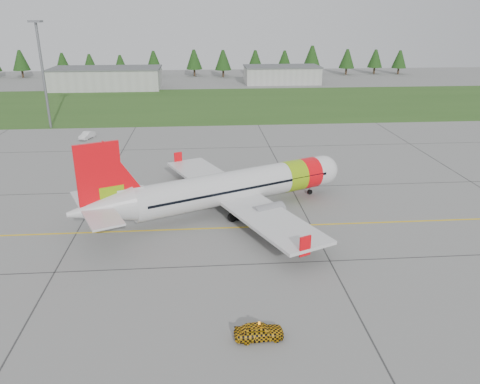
{
  "coord_description": "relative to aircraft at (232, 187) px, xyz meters",
  "views": [
    {
      "loc": [
        -1.47,
        -37.53,
        21.57
      ],
      "look_at": [
        2.4,
        9.95,
        3.34
      ],
      "focal_mm": 35.0,
      "sensor_mm": 36.0,
      "label": 1
    }
  ],
  "objects": [
    {
      "name": "ground",
      "position": [
        -1.67,
        -12.62,
        -2.9
      ],
      "size": [
        320.0,
        320.0,
        0.0
      ],
      "primitive_type": "plane",
      "color": "gray",
      "rests_on": "ground"
    },
    {
      "name": "aircraft",
      "position": [
        0.0,
        0.0,
        0.0
      ],
      "size": [
        31.42,
        29.82,
        10.05
      ],
      "rotation": [
        0.0,
        0.0,
        0.42
      ],
      "color": "silver",
      "rests_on": "ground"
    },
    {
      "name": "follow_me_car",
      "position": [
        0.42,
        -23.08,
        -1.14
      ],
      "size": [
        1.26,
        1.47,
        3.52
      ],
      "primitive_type": "imported",
      "rotation": [
        0.0,
        0.0,
        1.62
      ],
      "color": "#FAB40D",
      "rests_on": "ground"
    },
    {
      "name": "service_van",
      "position": [
        -24.36,
        35.63,
        -0.89
      ],
      "size": [
        1.73,
        1.68,
        4.01
      ],
      "primitive_type": "imported",
      "rotation": [
        0.0,
        0.0,
        -0.3
      ],
      "color": "silver",
      "rests_on": "ground"
    },
    {
      "name": "grass_strip",
      "position": [
        -1.67,
        69.38,
        -2.88
      ],
      "size": [
        320.0,
        50.0,
        0.03
      ],
      "primitive_type": "cube",
      "color": "#30561E",
      "rests_on": "ground"
    },
    {
      "name": "taxi_guideline",
      "position": [
        -1.67,
        -4.62,
        -2.89
      ],
      "size": [
        120.0,
        0.25,
        0.02
      ],
      "primitive_type": "cube",
      "color": "gold",
      "rests_on": "ground"
    },
    {
      "name": "hangar_west",
      "position": [
        -31.67,
        97.38,
        0.1
      ],
      "size": [
        32.0,
        14.0,
        6.0
      ],
      "primitive_type": "cube",
      "color": "#A8A8A3",
      "rests_on": "ground"
    },
    {
      "name": "hangar_east",
      "position": [
        23.33,
        105.38,
        -0.3
      ],
      "size": [
        24.0,
        12.0,
        5.2
      ],
      "primitive_type": "cube",
      "color": "#A8A8A3",
      "rests_on": "ground"
    },
    {
      "name": "floodlight_mast",
      "position": [
        -33.67,
        45.38,
        7.1
      ],
      "size": [
        0.5,
        0.5,
        20.0
      ],
      "primitive_type": "cylinder",
      "color": "slate",
      "rests_on": "ground"
    },
    {
      "name": "treeline",
      "position": [
        -1.67,
        125.38,
        2.1
      ],
      "size": [
        160.0,
        8.0,
        10.0
      ],
      "primitive_type": null,
      "color": "#1C3F14",
      "rests_on": "ground"
    }
  ]
}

